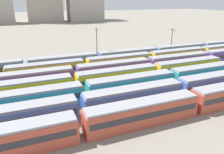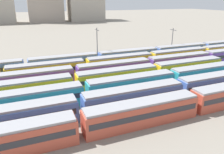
# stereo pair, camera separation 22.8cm
# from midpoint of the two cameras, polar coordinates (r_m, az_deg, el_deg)

# --- Properties ---
(ground_plane) EXTENTS (600.00, 600.00, 0.00)m
(ground_plane) POSITION_cam_midpoint_polar(r_m,az_deg,el_deg) (44.01, -23.42, -5.59)
(ground_plane) COLOR gray
(train_track_0) EXTENTS (74.70, 3.06, 3.75)m
(train_track_0) POSITION_cam_midpoint_polar(r_m,az_deg,el_deg) (37.90, 20.78, -6.17)
(train_track_0) COLOR #BC4C38
(train_track_0) RESTS_ON ground_plane
(train_track_1) EXTENTS (93.60, 3.06, 3.75)m
(train_track_1) POSITION_cam_midpoint_polar(r_m,az_deg,el_deg) (48.48, 26.22, -1.26)
(train_track_1) COLOR #4C70BC
(train_track_1) RESTS_ON ground_plane
(train_track_2) EXTENTS (93.60, 3.06, 3.75)m
(train_track_2) POSITION_cam_midpoint_polar(r_m,az_deg,el_deg) (53.31, 23.81, 0.92)
(train_track_2) COLOR teal
(train_track_2) RESTS_ON ground_plane
(train_track_3) EXTENTS (55.80, 3.06, 3.75)m
(train_track_3) POSITION_cam_midpoint_polar(r_m,az_deg,el_deg) (46.52, 1.59, 0.04)
(train_track_3) COLOR yellow
(train_track_3) RESTS_ON ground_plane
(train_track_4) EXTENTS (74.70, 3.06, 3.75)m
(train_track_4) POSITION_cam_midpoint_polar(r_m,az_deg,el_deg) (55.67, 9.76, 3.14)
(train_track_4) COLOR #6B429E
(train_track_4) RESTS_ON ground_plane
(train_track_5) EXTENTS (93.60, 3.06, 3.75)m
(train_track_5) POSITION_cam_midpoint_polar(r_m,az_deg,el_deg) (57.55, 2.25, 3.97)
(train_track_5) COLOR yellow
(train_track_5) RESTS_ON ground_plane
(train_track_6) EXTENTS (112.50, 3.06, 3.75)m
(train_track_6) POSITION_cam_midpoint_polar(r_m,az_deg,el_deg) (68.71, 11.62, 6.23)
(train_track_6) COLOR #4C70BC
(train_track_6) RESTS_ON ground_plane
(catenary_pole_1) EXTENTS (0.24, 3.20, 10.10)m
(catenary_pole_1) POSITION_cam_midpoint_polar(r_m,az_deg,el_deg) (62.95, -3.85, 8.80)
(catenary_pole_1) COLOR #4C4C51
(catenary_pole_1) RESTS_ON ground_plane
(catenary_pole_3) EXTENTS (0.24, 3.20, 8.82)m
(catenary_pole_3) POSITION_cam_midpoint_polar(r_m,az_deg,el_deg) (74.92, 15.71, 9.40)
(catenary_pole_3) COLOR #4C4C51
(catenary_pole_3) RESTS_ON ground_plane
(distant_building_3) EXTENTS (28.81, 20.72, 32.14)m
(distant_building_3) POSITION_cam_midpoint_polar(r_m,az_deg,el_deg) (195.08, -7.06, 19.36)
(distant_building_3) COLOR #B2A899
(distant_building_3) RESTS_ON ground_plane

